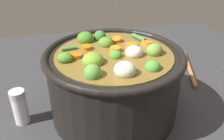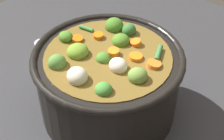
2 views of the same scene
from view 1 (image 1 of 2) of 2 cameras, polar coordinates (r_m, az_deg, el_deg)
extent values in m
plane|color=#2D2D30|center=(0.57, 0.42, -9.58)|extent=(1.10, 1.10, 0.00)
cylinder|color=black|center=(0.52, 0.44, -3.41)|extent=(0.28, 0.28, 0.14)
torus|color=black|center=(0.49, 0.48, 3.75)|extent=(0.29, 0.29, 0.01)
cylinder|color=brown|center=(0.52, 0.45, -2.89)|extent=(0.24, 0.24, 0.14)
ellipsoid|color=#548837|center=(0.41, -4.62, -0.83)|extent=(0.04, 0.04, 0.03)
ellipsoid|color=#477E29|center=(0.48, 1.22, 3.51)|extent=(0.03, 0.03, 0.02)
ellipsoid|color=#366A30|center=(0.56, -2.88, 8.05)|extent=(0.03, 0.03, 0.03)
ellipsoid|color=#497B26|center=(0.46, -11.14, 2.83)|extent=(0.03, 0.03, 0.02)
ellipsoid|color=#417522|center=(0.55, -6.36, 7.43)|extent=(0.05, 0.05, 0.03)
ellipsoid|color=#468A33|center=(0.44, 9.72, 0.65)|extent=(0.04, 0.04, 0.02)
ellipsoid|color=#4C7D24|center=(0.53, -1.42, 6.47)|extent=(0.04, 0.04, 0.03)
ellipsoid|color=olive|center=(0.45, -4.58, 2.28)|extent=(0.06, 0.06, 0.03)
ellipsoid|color=olive|center=(0.49, 10.12, 4.61)|extent=(0.05, 0.05, 0.03)
cylinder|color=orange|center=(0.51, -6.10, 5.16)|extent=(0.02, 0.02, 0.01)
cylinder|color=orange|center=(0.55, 1.16, 7.06)|extent=(0.03, 0.03, 0.02)
cylinder|color=orange|center=(0.48, -8.76, 3.44)|extent=(0.02, 0.03, 0.01)
cylinder|color=orange|center=(0.52, 4.64, 5.78)|extent=(0.03, 0.03, 0.01)
cylinder|color=orange|center=(0.54, 8.46, 6.24)|extent=(0.04, 0.04, 0.01)
cylinder|color=orange|center=(0.50, 0.77, 4.75)|extent=(0.03, 0.03, 0.02)
ellipsoid|color=beige|center=(0.41, 2.75, -0.06)|extent=(0.05, 0.05, 0.03)
ellipsoid|color=beige|center=(0.48, 5.31, 4.20)|extent=(0.04, 0.04, 0.03)
cylinder|color=#387439|center=(0.56, 6.44, 7.70)|extent=(0.04, 0.03, 0.01)
cylinder|color=#367E38|center=(0.51, -10.22, 5.14)|extent=(0.01, 0.03, 0.01)
cylinder|color=#A26039|center=(0.76, 17.97, 0.57)|extent=(0.21, 0.08, 0.01)
cylinder|color=silver|center=(0.55, -21.06, -8.84)|extent=(0.03, 0.03, 0.07)
cylinder|color=#B7B7BC|center=(0.53, -21.83, -5.40)|extent=(0.03, 0.03, 0.01)
camera|label=2|loc=(0.46, 86.85, 30.29)|focal=54.87mm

